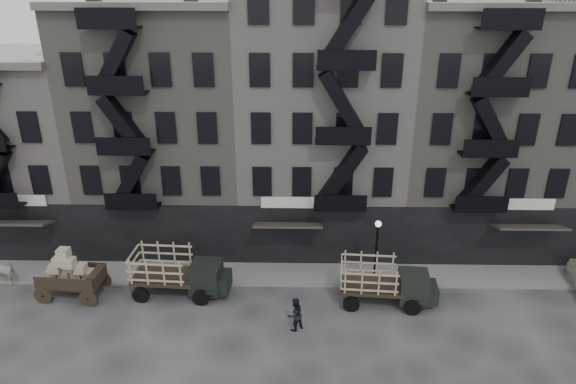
{
  "coord_description": "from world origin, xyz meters",
  "views": [
    {
      "loc": [
        -1.5,
        -22.53,
        17.01
      ],
      "look_at": [
        -1.98,
        4.0,
        5.36
      ],
      "focal_mm": 32.0,
      "sensor_mm": 36.0,
      "label": 1
    }
  ],
  "objects_px": {
    "stake_truck_west": "(178,270)",
    "stake_truck_east": "(386,279)",
    "horse": "(2,273)",
    "pedestrian_mid": "(295,314)",
    "wagon": "(68,269)"
  },
  "relations": [
    {
      "from": "stake_truck_west",
      "to": "stake_truck_east",
      "type": "relative_size",
      "value": 1.04
    },
    {
      "from": "horse",
      "to": "stake_truck_east",
      "type": "height_order",
      "value": "stake_truck_east"
    },
    {
      "from": "stake_truck_west",
      "to": "stake_truck_east",
      "type": "bearing_deg",
      "value": 0.14
    },
    {
      "from": "stake_truck_west",
      "to": "pedestrian_mid",
      "type": "xyz_separation_m",
      "value": [
        6.57,
        -3.09,
        -0.62
      ]
    },
    {
      "from": "wagon",
      "to": "stake_truck_west",
      "type": "bearing_deg",
      "value": 7.99
    },
    {
      "from": "horse",
      "to": "pedestrian_mid",
      "type": "bearing_deg",
      "value": -88.88
    },
    {
      "from": "horse",
      "to": "stake_truck_west",
      "type": "xyz_separation_m",
      "value": [
        10.39,
        -0.62,
        0.73
      ]
    },
    {
      "from": "stake_truck_west",
      "to": "pedestrian_mid",
      "type": "bearing_deg",
      "value": -21.67
    },
    {
      "from": "stake_truck_east",
      "to": "stake_truck_west",
      "type": "bearing_deg",
      "value": -178.89
    },
    {
      "from": "horse",
      "to": "wagon",
      "type": "distance_m",
      "value": 4.59
    },
    {
      "from": "wagon",
      "to": "pedestrian_mid",
      "type": "xyz_separation_m",
      "value": [
        12.57,
        -2.76,
        -0.81
      ]
    },
    {
      "from": "wagon",
      "to": "stake_truck_east",
      "type": "relative_size",
      "value": 0.7
    },
    {
      "from": "wagon",
      "to": "stake_truck_east",
      "type": "bearing_deg",
      "value": 3.71
    },
    {
      "from": "horse",
      "to": "pedestrian_mid",
      "type": "height_order",
      "value": "pedestrian_mid"
    },
    {
      "from": "stake_truck_west",
      "to": "pedestrian_mid",
      "type": "height_order",
      "value": "stake_truck_west"
    }
  ]
}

